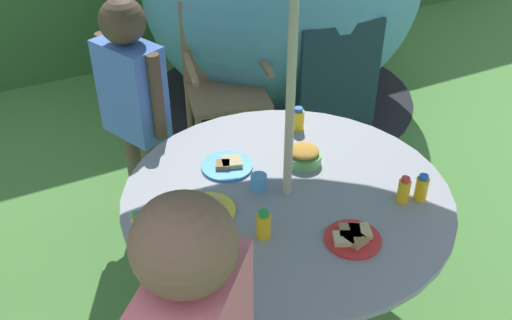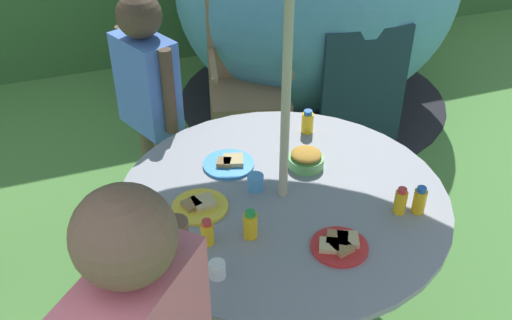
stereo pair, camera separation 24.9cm
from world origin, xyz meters
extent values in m
cube|color=#477A38|center=(0.00, 0.00, -0.01)|extent=(10.00, 10.00, 0.02)
cylinder|color=brown|center=(0.00, 0.00, 0.01)|extent=(0.56, 0.56, 0.03)
cylinder|color=brown|center=(0.00, 0.00, 0.33)|extent=(0.15, 0.15, 0.66)
cylinder|color=gray|center=(0.00, 0.00, 0.67)|extent=(1.39, 1.39, 0.03)
cylinder|color=#B7AD8C|center=(0.00, 0.00, 1.09)|extent=(0.04, 0.04, 2.17)
cylinder|color=brown|center=(0.03, 1.10, 0.23)|extent=(0.04, 0.04, 0.45)
cylinder|color=brown|center=(0.45, 1.00, 0.23)|extent=(0.04, 0.04, 0.45)
cylinder|color=brown|center=(0.13, 1.51, 0.23)|extent=(0.04, 0.04, 0.45)
cylinder|color=brown|center=(0.55, 1.41, 0.23)|extent=(0.04, 0.04, 0.45)
cube|color=brown|center=(0.29, 1.25, 0.47)|extent=(0.57, 0.56, 0.04)
cube|color=brown|center=(0.34, 1.46, 0.75)|extent=(0.47, 0.14, 0.52)
cube|color=brown|center=(0.08, 1.30, 0.69)|extent=(0.14, 0.46, 0.03)
cube|color=brown|center=(0.50, 1.20, 0.69)|extent=(0.14, 0.46, 0.03)
cylinder|color=black|center=(1.02, 1.85, 0.01)|extent=(2.17, 2.17, 0.01)
cube|color=#1A313A|center=(0.96, 1.01, 0.49)|extent=(0.56, 0.07, 0.80)
cylinder|color=brown|center=(-0.41, 0.97, 0.29)|extent=(0.08, 0.08, 0.58)
cylinder|color=brown|center=(-0.35, 0.83, 0.29)|extent=(0.08, 0.08, 0.58)
cube|color=#4C72C6|center=(-0.38, 0.90, 0.83)|extent=(0.30, 0.38, 0.49)
cylinder|color=#4C3828|center=(-0.45, 1.07, 0.86)|extent=(0.06, 0.06, 0.44)
cylinder|color=#4C3828|center=(-0.31, 0.73, 0.86)|extent=(0.06, 0.06, 0.44)
sphere|color=#4C3828|center=(-0.38, 0.90, 1.19)|extent=(0.22, 0.22, 0.22)
cylinder|color=brown|center=(-0.56, -0.60, 0.94)|extent=(0.07, 0.07, 0.49)
sphere|color=brown|center=(-0.70, -0.75, 1.31)|extent=(0.24, 0.24, 0.24)
cylinder|color=#66B259|center=(0.17, 0.16, 0.71)|extent=(0.16, 0.16, 0.05)
ellipsoid|color=gold|center=(0.17, 0.16, 0.75)|extent=(0.14, 0.14, 0.04)
cylinder|color=red|center=(0.08, -0.37, 0.69)|extent=(0.22, 0.22, 0.01)
cube|color=tan|center=(0.12, -0.36, 0.70)|extent=(0.10, 0.10, 0.02)
cube|color=#9E7547|center=(0.08, -0.34, 0.70)|extent=(0.11, 0.11, 0.02)
cube|color=tan|center=(0.03, -0.37, 0.70)|extent=(0.10, 0.10, 0.02)
cube|color=#9E7547|center=(0.07, -0.39, 0.70)|extent=(0.08, 0.08, 0.02)
cylinder|color=#338CD8|center=(-0.15, 0.28, 0.69)|extent=(0.23, 0.23, 0.01)
cube|color=tan|center=(-0.13, 0.28, 0.70)|extent=(0.11, 0.11, 0.02)
cube|color=#9E7547|center=(-0.17, 0.28, 0.70)|extent=(0.08, 0.08, 0.02)
cylinder|color=yellow|center=(-0.35, 0.03, 0.69)|extent=(0.23, 0.23, 0.01)
cube|color=tan|center=(-0.33, 0.04, 0.70)|extent=(0.09, 0.09, 0.02)
cube|color=#9E7547|center=(-0.38, 0.04, 0.70)|extent=(0.08, 0.08, 0.02)
cylinder|color=yellow|center=(0.47, -0.29, 0.73)|extent=(0.05, 0.05, 0.10)
cylinder|color=blue|center=(0.47, -0.29, 0.79)|extent=(0.04, 0.04, 0.02)
cylinder|color=yellow|center=(-0.21, -0.20, 0.73)|extent=(0.06, 0.06, 0.10)
cylinder|color=green|center=(-0.21, -0.20, 0.79)|extent=(0.04, 0.04, 0.02)
cylinder|color=yellow|center=(0.30, 0.42, 0.73)|extent=(0.06, 0.06, 0.10)
cylinder|color=blue|center=(0.30, 0.42, 0.79)|extent=(0.04, 0.04, 0.02)
cylinder|color=yellow|center=(-0.38, -0.18, 0.73)|extent=(0.05, 0.05, 0.09)
cylinder|color=red|center=(-0.38, -0.18, 0.78)|extent=(0.04, 0.04, 0.02)
cylinder|color=yellow|center=(0.40, -0.26, 0.73)|extent=(0.05, 0.05, 0.10)
cylinder|color=red|center=(0.40, -0.26, 0.79)|extent=(0.04, 0.04, 0.02)
cylinder|color=yellow|center=(-0.63, 0.02, 0.73)|extent=(0.05, 0.05, 0.09)
cylinder|color=green|center=(-0.63, 0.02, 0.78)|extent=(0.03, 0.03, 0.02)
cylinder|color=#4C99D8|center=(-0.10, 0.07, 0.72)|extent=(0.07, 0.07, 0.07)
cylinder|color=white|center=(-0.39, -0.35, 0.71)|extent=(0.06, 0.06, 0.06)
camera|label=1|loc=(-0.98, -1.64, 2.18)|focal=40.42mm
camera|label=2|loc=(-0.75, -1.74, 2.18)|focal=40.42mm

